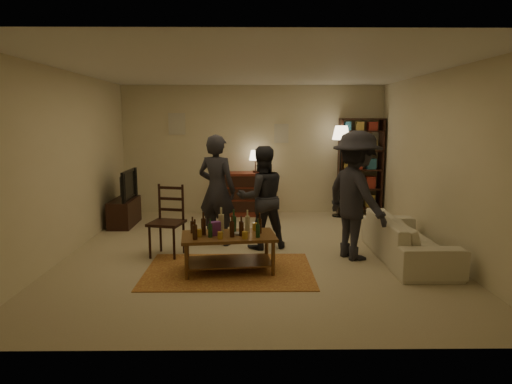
{
  "coord_description": "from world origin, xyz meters",
  "views": [
    {
      "loc": [
        -0.05,
        -6.71,
        1.99
      ],
      "look_at": [
        0.03,
        0.1,
        0.9
      ],
      "focal_mm": 32.0,
      "sensor_mm": 36.0,
      "label": 1
    }
  ],
  "objects_px": {
    "sofa": "(408,239)",
    "dresser": "(244,193)",
    "coffee_table": "(228,240)",
    "person_left": "(217,190)",
    "person_by_sofa": "(356,196)",
    "dining_chair": "(168,217)",
    "bookshelf": "(360,166)",
    "person_right": "(262,198)",
    "floor_lamp": "(341,139)",
    "tv_stand": "(124,205)"
  },
  "relations": [
    {
      "from": "bookshelf",
      "to": "person_right",
      "type": "xyz_separation_m",
      "value": [
        -2.13,
        -2.55,
        -0.24
      ]
    },
    {
      "from": "tv_stand",
      "to": "sofa",
      "type": "height_order",
      "value": "tv_stand"
    },
    {
      "from": "person_by_sofa",
      "to": "tv_stand",
      "type": "bearing_deg",
      "value": 37.5
    },
    {
      "from": "dining_chair",
      "to": "bookshelf",
      "type": "relative_size",
      "value": 0.53
    },
    {
      "from": "floor_lamp",
      "to": "person_left",
      "type": "relative_size",
      "value": 1.06
    },
    {
      "from": "coffee_table",
      "to": "dining_chair",
      "type": "relative_size",
      "value": 1.21
    },
    {
      "from": "person_left",
      "to": "person_right",
      "type": "xyz_separation_m",
      "value": [
        0.71,
        -0.23,
        -0.08
      ]
    },
    {
      "from": "dining_chair",
      "to": "dresser",
      "type": "height_order",
      "value": "dresser"
    },
    {
      "from": "dresser",
      "to": "person_right",
      "type": "bearing_deg",
      "value": -82.85
    },
    {
      "from": "coffee_table",
      "to": "person_by_sofa",
      "type": "relative_size",
      "value": 0.7
    },
    {
      "from": "dresser",
      "to": "person_by_sofa",
      "type": "xyz_separation_m",
      "value": [
        1.64,
        -3.04,
        0.44
      ]
    },
    {
      "from": "person_right",
      "to": "person_by_sofa",
      "type": "bearing_deg",
      "value": 141.42
    },
    {
      "from": "tv_stand",
      "to": "coffee_table",
      "type": "bearing_deg",
      "value": -52.16
    },
    {
      "from": "sofa",
      "to": "person_right",
      "type": "height_order",
      "value": "person_right"
    },
    {
      "from": "bookshelf",
      "to": "person_left",
      "type": "distance_m",
      "value": 3.66
    },
    {
      "from": "dresser",
      "to": "bookshelf",
      "type": "distance_m",
      "value": 2.5
    },
    {
      "from": "coffee_table",
      "to": "person_by_sofa",
      "type": "distance_m",
      "value": 1.95
    },
    {
      "from": "person_left",
      "to": "person_by_sofa",
      "type": "xyz_separation_m",
      "value": [
        2.04,
        -0.79,
        0.04
      ]
    },
    {
      "from": "dining_chair",
      "to": "person_by_sofa",
      "type": "bearing_deg",
      "value": 8.78
    },
    {
      "from": "coffee_table",
      "to": "bookshelf",
      "type": "distance_m",
      "value": 4.54
    },
    {
      "from": "bookshelf",
      "to": "person_right",
      "type": "relative_size",
      "value": 1.26
    },
    {
      "from": "dresser",
      "to": "sofa",
      "type": "bearing_deg",
      "value": -52.46
    },
    {
      "from": "sofa",
      "to": "person_right",
      "type": "distance_m",
      "value": 2.23
    },
    {
      "from": "tv_stand",
      "to": "person_right",
      "type": "relative_size",
      "value": 0.66
    },
    {
      "from": "floor_lamp",
      "to": "coffee_table",
      "type": "bearing_deg",
      "value": -121.7
    },
    {
      "from": "sofa",
      "to": "person_left",
      "type": "xyz_separation_m",
      "value": [
        -2.79,
        0.86,
        0.58
      ]
    },
    {
      "from": "coffee_table",
      "to": "tv_stand",
      "type": "bearing_deg",
      "value": 127.84
    },
    {
      "from": "coffee_table",
      "to": "person_right",
      "type": "relative_size",
      "value": 0.81
    },
    {
      "from": "coffee_table",
      "to": "person_left",
      "type": "relative_size",
      "value": 0.73
    },
    {
      "from": "coffee_table",
      "to": "person_left",
      "type": "xyz_separation_m",
      "value": [
        -0.24,
        1.36,
        0.45
      ]
    },
    {
      "from": "dresser",
      "to": "person_by_sofa",
      "type": "bearing_deg",
      "value": -61.65
    },
    {
      "from": "bookshelf",
      "to": "person_by_sofa",
      "type": "bearing_deg",
      "value": -104.33
    },
    {
      "from": "dining_chair",
      "to": "person_left",
      "type": "xyz_separation_m",
      "value": [
        0.68,
        0.59,
        0.32
      ]
    },
    {
      "from": "dining_chair",
      "to": "bookshelf",
      "type": "height_order",
      "value": "bookshelf"
    },
    {
      "from": "person_by_sofa",
      "to": "coffee_table",
      "type": "bearing_deg",
      "value": 83.73
    },
    {
      "from": "coffee_table",
      "to": "floor_lamp",
      "type": "height_order",
      "value": "floor_lamp"
    },
    {
      "from": "sofa",
      "to": "dresser",
      "type": "bearing_deg",
      "value": 37.54
    },
    {
      "from": "tv_stand",
      "to": "dresser",
      "type": "distance_m",
      "value": 2.43
    },
    {
      "from": "floor_lamp",
      "to": "sofa",
      "type": "bearing_deg",
      "value": -81.96
    },
    {
      "from": "floor_lamp",
      "to": "tv_stand",
      "type": "bearing_deg",
      "value": -169.95
    },
    {
      "from": "person_left",
      "to": "person_right",
      "type": "bearing_deg",
      "value": -173.45
    },
    {
      "from": "coffee_table",
      "to": "person_right",
      "type": "height_order",
      "value": "person_right"
    },
    {
      "from": "dresser",
      "to": "coffee_table",
      "type": "bearing_deg",
      "value": -92.46
    },
    {
      "from": "floor_lamp",
      "to": "dresser",
      "type": "bearing_deg",
      "value": 175.25
    },
    {
      "from": "dresser",
      "to": "bookshelf",
      "type": "bearing_deg",
      "value": 1.57
    },
    {
      "from": "floor_lamp",
      "to": "sofa",
      "type": "relative_size",
      "value": 0.9
    },
    {
      "from": "coffee_table",
      "to": "dining_chair",
      "type": "distance_m",
      "value": 1.21
    },
    {
      "from": "sofa",
      "to": "person_right",
      "type": "bearing_deg",
      "value": 73.18
    },
    {
      "from": "floor_lamp",
      "to": "person_left",
      "type": "xyz_separation_m",
      "value": [
        -2.37,
        -2.09,
        -0.71
      ]
    },
    {
      "from": "floor_lamp",
      "to": "person_right",
      "type": "distance_m",
      "value": 2.96
    }
  ]
}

